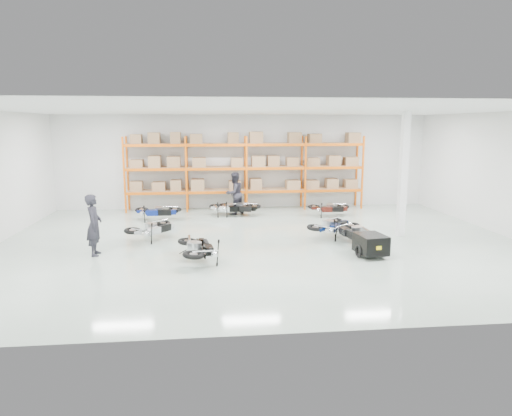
{
  "coord_description": "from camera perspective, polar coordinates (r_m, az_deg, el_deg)",
  "views": [
    {
      "loc": [
        -1.77,
        -15.2,
        4.01
      ],
      "look_at": [
        -0.11,
        0.69,
        1.1
      ],
      "focal_mm": 32.0,
      "sensor_mm": 36.0,
      "label": 1
    }
  ],
  "objects": [
    {
      "name": "moto_black_far_left",
      "position": [
        13.56,
        -7.27,
        -4.51
      ],
      "size": [
        1.16,
        1.93,
        1.18
      ],
      "primitive_type": null,
      "rotation": [
        0.0,
        -0.09,
        3.29
      ],
      "color": "black",
      "rests_on": "ground"
    },
    {
      "name": "person_back",
      "position": [
        20.71,
        -2.72,
        1.85
      ],
      "size": [
        1.18,
        1.14,
        1.92
      ],
      "primitive_type": "imported",
      "rotation": [
        0.0,
        0.0,
        3.79
      ],
      "color": "#222129",
      "rests_on": "ground"
    },
    {
      "name": "structural_column",
      "position": [
        17.27,
        17.92,
        3.97
      ],
      "size": [
        0.25,
        0.25,
        4.5
      ],
      "primitive_type": "cube",
      "color": "white",
      "rests_on": "ground"
    },
    {
      "name": "moto_silver_left",
      "position": [
        16.53,
        -12.84,
        -2.12
      ],
      "size": [
        1.76,
        1.86,
        1.11
      ],
      "primitive_type": null,
      "rotation": [
        0.0,
        -0.09,
        2.44
      ],
      "color": "#A8A9AF",
      "rests_on": "ground"
    },
    {
      "name": "moto_back_b",
      "position": [
        20.36,
        -3.4,
        0.33
      ],
      "size": [
        1.69,
        1.04,
        1.02
      ],
      "primitive_type": null,
      "rotation": [
        0.0,
        -0.09,
        1.4
      ],
      "color": "silver",
      "rests_on": "ground"
    },
    {
      "name": "trailer",
      "position": [
        14.48,
        14.15,
        -4.4
      ],
      "size": [
        0.92,
        1.7,
        0.7
      ],
      "rotation": [
        0.0,
        0.0,
        0.14
      ],
      "color": "black",
      "rests_on": "ground"
    },
    {
      "name": "room",
      "position": [
        15.41,
        0.68,
        3.76
      ],
      "size": [
        18.0,
        18.0,
        18.0
      ],
      "color": "#A8BBAB",
      "rests_on": "ground"
    },
    {
      "name": "moto_touring_right",
      "position": [
        15.91,
        12.21,
        -2.46
      ],
      "size": [
        1.12,
        1.91,
        1.17
      ],
      "primitive_type": null,
      "rotation": [
        0.0,
        -0.09,
        0.13
      ],
      "color": "black",
      "rests_on": "ground"
    },
    {
      "name": "moto_back_c",
      "position": [
        20.32,
        -2.18,
        0.39
      ],
      "size": [
        1.8,
        1.17,
        1.07
      ],
      "primitive_type": null,
      "rotation": [
        0.0,
        -0.09,
        1.35
      ],
      "color": "black",
      "rests_on": "ground"
    },
    {
      "name": "person_left",
      "position": [
        14.99,
        -19.59,
        -2.01
      ],
      "size": [
        0.52,
        0.74,
        1.92
      ],
      "primitive_type": "imported",
      "rotation": [
        0.0,
        0.0,
        1.65
      ],
      "color": "black",
      "rests_on": "ground"
    },
    {
      "name": "pallet_rack",
      "position": [
        21.8,
        -1.29,
        5.71
      ],
      "size": [
        11.28,
        0.98,
        3.62
      ],
      "color": "#E05C0B",
      "rests_on": "ground"
    },
    {
      "name": "moto_back_d",
      "position": [
        20.52,
        9.17,
        0.3
      ],
      "size": [
        1.62,
        0.87,
        1.03
      ],
      "primitive_type": null,
      "rotation": [
        0.0,
        -0.09,
        1.52
      ],
      "color": "#42120D",
      "rests_on": "ground"
    },
    {
      "name": "moto_back_a",
      "position": [
        19.82,
        -12.21,
        -0.07
      ],
      "size": [
        1.73,
        0.93,
        1.09
      ],
      "primitive_type": null,
      "rotation": [
        0.0,
        -0.09,
        1.52
      ],
      "color": "navy",
      "rests_on": "ground"
    },
    {
      "name": "moto_blue_centre",
      "position": [
        16.72,
        9.35,
        -1.78
      ],
      "size": [
        1.86,
        1.89,
        1.15
      ],
      "primitive_type": null,
      "rotation": [
        0.0,
        -0.09,
        2.38
      ],
      "color": "#071846",
      "rests_on": "ground"
    }
  ]
}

